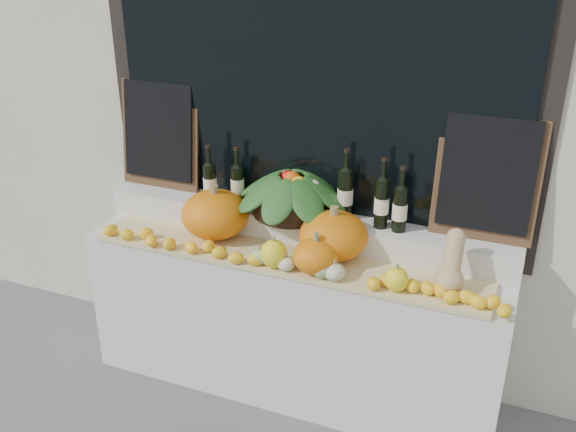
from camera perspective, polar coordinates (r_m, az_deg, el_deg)
The scene contains 17 objects.
display_sill at distance 3.66m, azimuth 0.44°, elevation -9.21°, with size 2.30×0.55×0.88m, color silver.
rear_tier at distance 3.52m, azimuth 1.36°, elevation -0.91°, with size 2.30×0.25×0.16m, color silver.
straw_bedding at distance 3.32m, azimuth -0.32°, elevation -3.90°, with size 2.10×0.32×0.03m, color tan.
pumpkin_left at distance 3.50m, azimuth -6.48°, elevation 0.15°, with size 0.37×0.37×0.26m, color orange.
pumpkin_right at distance 3.27m, azimuth 4.07°, elevation -1.75°, with size 0.35×0.35×0.24m, color orange.
pumpkin_center at distance 3.15m, azimuth 2.49°, elevation -3.58°, with size 0.23×0.23×0.17m, color orange.
butternut_squash at distance 3.08m, azimuth 14.32°, elevation -4.30°, with size 0.14×0.20×0.29m.
decorative_gourds at distance 3.14m, azimuth 2.19°, elevation -4.30°, with size 0.80×0.13×0.17m.
lemon_heap at distance 3.21m, azimuth -1.07°, elevation -4.09°, with size 2.20×0.16×0.06m, color yellow, non-canonical shape.
produce_bowl at distance 3.44m, azimuth 0.36°, elevation 2.14°, with size 0.65×0.65×0.25m.
wine_bottle_far_left at distance 3.61m, azimuth -6.95°, elevation 3.01°, with size 0.08×0.08×0.33m.
wine_bottle_near_left at distance 3.60m, azimuth -4.52°, elevation 2.94°, with size 0.08×0.08×0.32m.
wine_bottle_tall at distance 3.38m, azimuth 5.11°, elevation 2.00°, with size 0.08×0.08×0.39m.
wine_bottle_near_right at distance 3.30m, azimuth 8.33°, elevation 1.20°, with size 0.08×0.08×0.38m.
wine_bottle_far_right at distance 3.29m, azimuth 9.92°, elevation 0.66°, with size 0.08×0.08×0.35m.
chalkboard_left at distance 3.81m, azimuth -11.39°, elevation 7.22°, with size 0.50×0.11×0.62m.
chalkboard_right at distance 3.24m, azimuth 17.29°, elevation 3.32°, with size 0.50×0.11×0.62m.
Camera 1 is at (1.10, -1.29, 2.51)m, focal length 40.00 mm.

